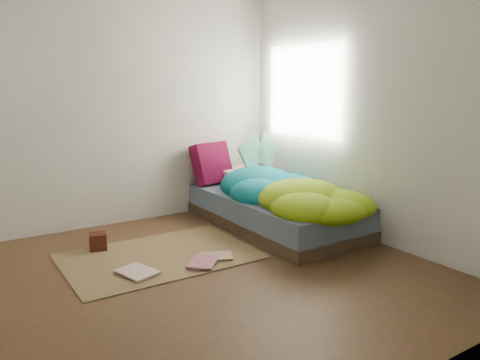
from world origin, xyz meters
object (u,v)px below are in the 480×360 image
(pillow_magenta, at_px, (212,163))
(floor_book_a, at_px, (125,277))
(bed, at_px, (274,211))
(wooden_box, at_px, (98,241))
(floor_book_b, at_px, (190,262))
(open_book, at_px, (260,143))

(pillow_magenta, distance_m, floor_book_a, 2.12)
(floor_book_a, bearing_deg, pillow_magenta, 24.78)
(bed, xyz_separation_m, wooden_box, (-1.77, 0.29, -0.08))
(wooden_box, bearing_deg, floor_book_a, -91.28)
(wooden_box, distance_m, floor_book_a, 0.76)
(bed, xyz_separation_m, floor_book_b, (-1.22, -0.47, -0.14))
(bed, relative_size, wooden_box, 13.52)
(open_book, relative_size, wooden_box, 3.47)
(wooden_box, bearing_deg, pillow_magenta, 21.19)
(floor_book_b, bearing_deg, wooden_box, 169.27)
(pillow_magenta, distance_m, floor_book_b, 1.76)
(bed, xyz_separation_m, pillow_magenta, (-0.24, 0.88, 0.41))
(wooden_box, height_order, floor_book_a, wooden_box)
(pillow_magenta, bearing_deg, wooden_box, -172.74)
(bed, height_order, floor_book_a, bed)
(wooden_box, bearing_deg, bed, -9.19)
(pillow_magenta, bearing_deg, floor_book_b, -139.91)
(wooden_box, height_order, floor_book_b, wooden_box)
(open_book, bearing_deg, floor_book_a, -165.32)
(bed, distance_m, floor_book_a, 1.85)
(bed, bearing_deg, pillow_magenta, 105.53)
(bed, xyz_separation_m, open_book, (0.12, 0.44, 0.67))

